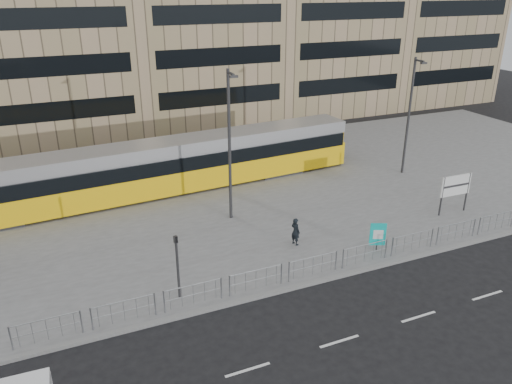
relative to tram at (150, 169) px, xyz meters
name	(u,v)px	position (x,y,z in m)	size (l,w,h in m)	color
ground	(330,280)	(5.60, -13.80, -1.92)	(120.00, 120.00, 0.00)	black
plaza	(238,191)	(5.60, -1.80, -1.84)	(64.00, 24.00, 0.15)	slate
kerb	(329,278)	(5.60, -13.75, -1.84)	(64.00, 0.25, 0.17)	gray
pedestrian_barrier	(360,250)	(7.60, -13.30, -0.94)	(32.07, 0.07, 1.10)	#999CA2
road_markings	(400,323)	(6.60, -17.80, -1.91)	(62.00, 0.12, 0.01)	white
tram	(150,169)	(0.00, 0.00, 0.00)	(30.01, 4.94, 3.52)	yellow
station_sign	(456,187)	(16.38, -10.44, -0.04)	(2.16, 0.16, 2.49)	#2D2D30
ad_panel	(378,235)	(9.26, -12.46, -0.84)	(0.80, 0.41, 1.59)	#2D2D30
pedestrian	(295,231)	(5.60, -10.14, -0.99)	(0.57, 0.37, 1.56)	black
traffic_light_west	(177,259)	(-1.51, -12.43, 0.21)	(0.21, 0.23, 3.10)	#2D2D30
lamp_post_west	(230,141)	(3.60, -5.65, 3.07)	(0.45, 1.04, 8.91)	#2D2D30
lamp_post_east	(410,112)	(18.18, -3.51, 2.85)	(0.45, 1.04, 8.48)	#2D2D30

